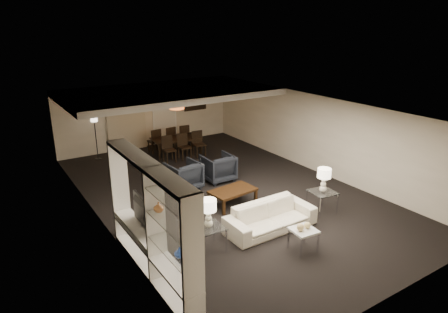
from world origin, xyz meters
TOP-DOWN VIEW (x-y plane):
  - floor at (0.00, 0.00)m, footprint 11.00×11.00m
  - ceiling at (0.00, 0.00)m, footprint 7.00×11.00m
  - wall_back at (0.00, 5.50)m, footprint 7.00×0.02m
  - wall_front at (0.00, -5.50)m, footprint 7.00×0.02m
  - wall_left at (-3.50, 0.00)m, footprint 0.02×11.00m
  - wall_right at (3.50, 0.00)m, footprint 0.02×11.00m
  - ceiling_soffit at (0.00, 3.50)m, footprint 7.00×4.00m
  - curtains at (-0.90, 5.42)m, footprint 1.50×0.12m
  - door at (0.70, 5.47)m, footprint 0.90×0.05m
  - painting at (2.10, 5.46)m, footprint 0.95×0.04m
  - media_unit at (-3.31, -2.60)m, footprint 0.38×3.40m
  - pendant_light at (0.30, 3.50)m, footprint 0.52×0.52m
  - sofa at (-0.24, -2.41)m, footprint 2.23×0.87m
  - coffee_table at (-0.24, -0.81)m, footprint 1.29×0.84m
  - armchair_left at (-0.84, 0.89)m, footprint 0.96×0.99m
  - armchair_right at (0.36, 0.89)m, footprint 0.90×0.92m
  - side_table_left at (-1.94, -2.41)m, footprint 0.64×0.64m
  - side_table_right at (1.46, -2.41)m, footprint 0.67×0.67m
  - table_lamp_left at (-1.94, -2.41)m, footprint 0.35×0.35m
  - table_lamp_right at (1.46, -2.41)m, footprint 0.36×0.36m
  - marble_table at (-0.24, -3.51)m, footprint 0.55×0.55m
  - gold_gourd_a at (-0.34, -3.51)m, footprint 0.16×0.16m
  - gold_gourd_b at (-0.14, -3.51)m, footprint 0.14×0.14m
  - television at (-3.28, -1.97)m, footprint 1.07×0.14m
  - vase_blue at (-3.31, -3.79)m, footprint 0.17×0.17m
  - vase_amber at (-3.31, -3.04)m, footprint 0.18×0.18m
  - floor_speaker at (-3.20, -0.74)m, footprint 0.14×0.14m
  - dining_table at (0.43, 3.91)m, footprint 1.84×1.14m
  - chair_nl at (-0.17, 3.26)m, footprint 0.44×0.44m
  - chair_nm at (0.43, 3.26)m, footprint 0.43×0.43m
  - chair_nr at (1.03, 3.26)m, footprint 0.46×0.46m
  - chair_fl at (-0.17, 4.56)m, footprint 0.46×0.46m
  - chair_fm at (0.43, 4.56)m, footprint 0.46×0.46m
  - chair_fr at (1.03, 4.56)m, footprint 0.45×0.45m
  - floor_lamp at (-2.21, 4.93)m, footprint 0.28×0.28m

SIDE VIEW (x-z plane):
  - floor at x=0.00m, z-range 0.00..0.00m
  - coffee_table at x=-0.24m, z-range 0.00..0.44m
  - marble_table at x=-0.24m, z-range 0.00..0.51m
  - side_table_left at x=-1.94m, z-range 0.00..0.57m
  - side_table_right at x=1.46m, z-range 0.00..0.57m
  - dining_table at x=0.43m, z-range 0.00..0.62m
  - sofa at x=-0.24m, z-range 0.00..0.65m
  - armchair_left at x=-0.84m, z-range 0.00..0.83m
  - armchair_right at x=0.36m, z-range 0.00..0.83m
  - chair_nl at x=-0.17m, z-range 0.00..0.92m
  - chair_nm at x=0.43m, z-range 0.00..0.92m
  - chair_nr at x=1.03m, z-range 0.00..0.92m
  - chair_fl at x=-0.17m, z-range 0.00..0.92m
  - chair_fm at x=0.43m, z-range 0.00..0.92m
  - chair_fr at x=1.03m, z-range 0.00..0.92m
  - gold_gourd_b at x=-0.14m, z-range 0.51..0.65m
  - gold_gourd_a at x=-0.34m, z-range 0.51..0.67m
  - floor_speaker at x=-3.20m, z-range 0.00..1.19m
  - floor_lamp at x=-2.21m, z-range 0.00..1.60m
  - table_lamp_left at x=-1.94m, z-range 0.57..1.20m
  - table_lamp_right at x=1.46m, z-range 0.57..1.20m
  - door at x=0.70m, z-range 0.00..2.10m
  - television at x=-3.28m, z-range 0.75..1.37m
  - vase_blue at x=-3.31m, z-range 1.06..1.24m
  - media_unit at x=-3.31m, z-range 0.00..2.35m
  - curtains at x=-0.90m, z-range 0.00..2.40m
  - wall_back at x=0.00m, z-range 0.00..2.50m
  - wall_front at x=0.00m, z-range 0.00..2.50m
  - wall_left at x=-3.50m, z-range 0.00..2.50m
  - wall_right at x=3.50m, z-range 0.00..2.50m
  - painting at x=2.10m, z-range 1.23..1.88m
  - vase_amber at x=-3.31m, z-range 1.56..1.75m
  - pendant_light at x=0.30m, z-range 1.80..2.04m
  - ceiling_soffit at x=0.00m, z-range 2.30..2.50m
  - ceiling at x=0.00m, z-range 2.49..2.51m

